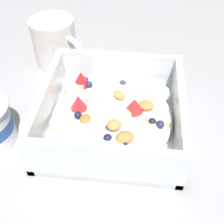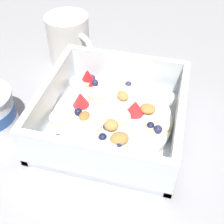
% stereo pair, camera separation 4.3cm
% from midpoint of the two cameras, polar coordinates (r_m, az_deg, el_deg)
% --- Properties ---
extents(ground_plane, '(2.40, 2.40, 0.00)m').
position_cam_midpoint_polar(ground_plane, '(0.45, -4.48, -3.22)').
color(ground_plane, '#9E9EA3').
extents(fruit_bowl, '(0.20, 0.20, 0.07)m').
position_cam_midpoint_polar(fruit_bowl, '(0.43, -2.92, -0.84)').
color(fruit_bowl, white).
rests_on(fruit_bowl, ground).
extents(spoon, '(0.04, 0.17, 0.01)m').
position_cam_midpoint_polar(spoon, '(0.56, -0.53, 9.14)').
color(spoon, silver).
rests_on(spoon, ground).
extents(coffee_mug, '(0.08, 0.10, 0.09)m').
position_cam_midpoint_polar(coffee_mug, '(0.56, -13.39, 13.16)').
color(coffee_mug, white).
rests_on(coffee_mug, ground).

